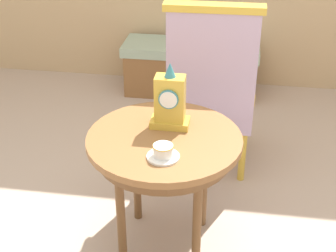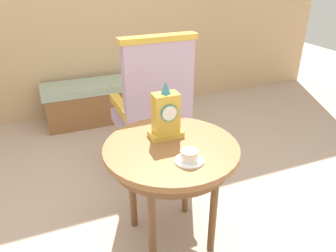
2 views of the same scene
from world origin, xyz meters
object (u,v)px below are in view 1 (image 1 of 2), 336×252
(window_bench, at_px, (191,68))
(mantel_clock, at_px, (170,102))
(side_table, at_px, (164,150))
(teacup_left, at_px, (163,152))
(armchair, at_px, (211,87))

(window_bench, bearing_deg, mantel_clock, -87.19)
(side_table, xyz_separation_m, window_bench, (-0.08, 1.90, -0.37))
(side_table, distance_m, teacup_left, 0.21)
(teacup_left, distance_m, mantel_clock, 0.31)
(side_table, height_order, mantel_clock, mantel_clock)
(side_table, bearing_deg, window_bench, 92.32)
(side_table, relative_size, window_bench, 0.66)
(teacup_left, height_order, armchair, armchair)
(side_table, height_order, teacup_left, teacup_left)
(side_table, bearing_deg, armchair, 77.47)
(mantel_clock, xyz_separation_m, armchair, (0.16, 0.66, -0.22))
(teacup_left, bearing_deg, side_table, 97.41)
(mantel_clock, height_order, armchair, armchair)
(mantel_clock, height_order, window_bench, mantel_clock)
(armchair, xyz_separation_m, window_bench, (-0.25, 1.13, -0.37))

